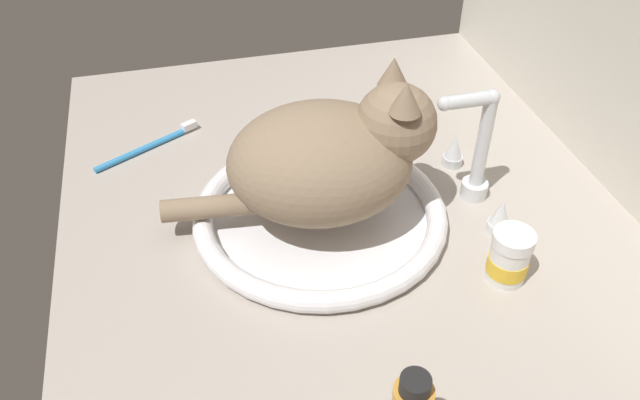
# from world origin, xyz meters

# --- Properties ---
(countertop) EXTENTS (1.08, 0.82, 0.03)m
(countertop) POSITION_xyz_m (0.00, 0.00, 0.01)
(countertop) COLOR #ADA399
(countertop) RESTS_ON ground
(backsplash_wall) EXTENTS (1.08, 0.02, 0.38)m
(backsplash_wall) POSITION_xyz_m (0.00, 0.42, 0.19)
(backsplash_wall) COLOR silver
(backsplash_wall) RESTS_ON ground
(sink_basin) EXTENTS (0.37, 0.37, 0.03)m
(sink_basin) POSITION_xyz_m (-0.01, -0.04, 0.04)
(sink_basin) COLOR white
(sink_basin) RESTS_ON countertop
(faucet) EXTENTS (0.20, 0.10, 0.18)m
(faucet) POSITION_xyz_m (-0.01, 0.20, 0.10)
(faucet) COLOR silver
(faucet) RESTS_ON countertop
(cat) EXTENTS (0.23, 0.38, 0.21)m
(cat) POSITION_xyz_m (-0.01, -0.02, 0.14)
(cat) COLOR #8C755B
(cat) RESTS_ON sink_basin
(pill_bottle) EXTENTS (0.05, 0.05, 0.08)m
(pill_bottle) POSITION_xyz_m (0.16, 0.17, 0.07)
(pill_bottle) COLOR white
(pill_bottle) RESTS_ON countertop
(toothbrush) EXTENTS (0.10, 0.17, 0.02)m
(toothbrush) POSITION_xyz_m (-0.26, -0.27, 0.04)
(toothbrush) COLOR #338CD1
(toothbrush) RESTS_ON countertop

